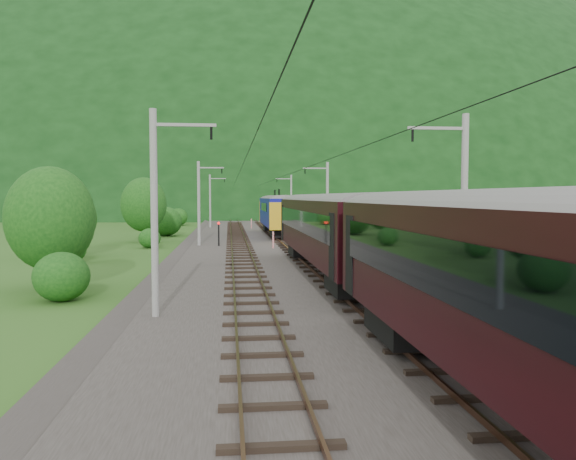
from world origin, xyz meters
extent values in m
plane|color=#284F18|center=(0.00, 0.00, 0.00)|extent=(600.00, 600.00, 0.00)
cube|color=#38332D|center=(0.00, 10.00, 0.15)|extent=(14.00, 220.00, 0.30)
cube|color=brown|center=(-3.12, 10.00, 0.49)|extent=(0.08, 220.00, 0.15)
cube|color=brown|center=(-1.68, 10.00, 0.49)|extent=(0.08, 220.00, 0.15)
cube|color=black|center=(-2.40, 10.00, 0.36)|extent=(2.40, 220.00, 0.12)
cube|color=brown|center=(1.68, 10.00, 0.49)|extent=(0.08, 220.00, 0.15)
cube|color=brown|center=(3.12, 10.00, 0.49)|extent=(0.08, 220.00, 0.15)
cube|color=black|center=(2.40, 10.00, 0.36)|extent=(2.40, 220.00, 0.12)
cylinder|color=gray|center=(-6.20, 0.00, 4.30)|extent=(0.28, 0.28, 8.00)
cube|color=gray|center=(-5.00, 0.00, 7.70)|extent=(2.40, 0.12, 0.12)
cylinder|color=black|center=(-4.00, 0.00, 7.40)|extent=(0.10, 0.10, 0.50)
cylinder|color=gray|center=(-6.20, 32.00, 4.30)|extent=(0.28, 0.28, 8.00)
cube|color=gray|center=(-5.00, 32.00, 7.70)|extent=(2.40, 0.12, 0.12)
cylinder|color=black|center=(-4.00, 32.00, 7.40)|extent=(0.10, 0.10, 0.50)
cylinder|color=gray|center=(-6.20, 64.00, 4.30)|extent=(0.28, 0.28, 8.00)
cube|color=gray|center=(-5.00, 64.00, 7.70)|extent=(2.40, 0.12, 0.12)
cylinder|color=black|center=(-4.00, 64.00, 7.40)|extent=(0.10, 0.10, 0.50)
cylinder|color=gray|center=(-6.20, 96.00, 4.30)|extent=(0.28, 0.28, 8.00)
cube|color=gray|center=(-5.00, 96.00, 7.70)|extent=(2.40, 0.12, 0.12)
cylinder|color=black|center=(-4.00, 96.00, 7.40)|extent=(0.10, 0.10, 0.50)
cylinder|color=gray|center=(-6.20, 128.00, 4.30)|extent=(0.28, 0.28, 8.00)
cube|color=gray|center=(-5.00, 128.00, 7.70)|extent=(2.40, 0.12, 0.12)
cylinder|color=black|center=(-4.00, 128.00, 7.40)|extent=(0.10, 0.10, 0.50)
cylinder|color=gray|center=(6.20, 0.00, 4.30)|extent=(0.28, 0.28, 8.00)
cube|color=gray|center=(5.00, 0.00, 7.70)|extent=(2.40, 0.12, 0.12)
cylinder|color=black|center=(4.00, 0.00, 7.40)|extent=(0.10, 0.10, 0.50)
cylinder|color=gray|center=(6.20, 32.00, 4.30)|extent=(0.28, 0.28, 8.00)
cube|color=gray|center=(5.00, 32.00, 7.70)|extent=(2.40, 0.12, 0.12)
cylinder|color=black|center=(4.00, 32.00, 7.40)|extent=(0.10, 0.10, 0.50)
cylinder|color=gray|center=(6.20, 64.00, 4.30)|extent=(0.28, 0.28, 8.00)
cube|color=gray|center=(5.00, 64.00, 7.70)|extent=(2.40, 0.12, 0.12)
cylinder|color=black|center=(4.00, 64.00, 7.40)|extent=(0.10, 0.10, 0.50)
cylinder|color=gray|center=(6.20, 96.00, 4.30)|extent=(0.28, 0.28, 8.00)
cube|color=gray|center=(5.00, 96.00, 7.70)|extent=(2.40, 0.12, 0.12)
cylinder|color=black|center=(4.00, 96.00, 7.40)|extent=(0.10, 0.10, 0.50)
cylinder|color=gray|center=(6.20, 128.00, 4.30)|extent=(0.28, 0.28, 8.00)
cube|color=gray|center=(5.00, 128.00, 7.70)|extent=(2.40, 0.12, 0.12)
cylinder|color=black|center=(4.00, 128.00, 7.40)|extent=(0.10, 0.10, 0.50)
cylinder|color=black|center=(-2.40, 10.00, 7.10)|extent=(0.03, 198.00, 0.03)
cylinder|color=black|center=(2.40, 10.00, 7.10)|extent=(0.03, 198.00, 0.03)
ellipsoid|color=black|center=(0.00, 260.00, 0.00)|extent=(504.00, 360.00, 244.00)
ellipsoid|color=black|center=(-120.00, 300.00, 0.00)|extent=(336.00, 280.00, 132.00)
cube|color=black|center=(0.83, -13.45, 3.53)|extent=(0.05, 20.73, 1.23)
cube|color=black|center=(2.40, -5.20, 1.05)|extent=(2.36, 3.43, 0.96)
cube|color=black|center=(2.40, 11.19, 3.14)|extent=(3.11, 23.56, 3.21)
cylinder|color=slate|center=(2.40, 11.19, 4.59)|extent=(3.11, 23.44, 3.11)
cube|color=black|center=(0.83, 11.19, 3.53)|extent=(0.05, 20.73, 1.23)
cube|color=black|center=(3.97, 11.19, 3.53)|extent=(0.05, 20.73, 1.23)
cube|color=black|center=(2.40, 2.94, 1.05)|extent=(2.36, 3.43, 0.96)
cube|color=black|center=(2.40, 19.43, 1.05)|extent=(2.36, 3.43, 0.96)
cube|color=#11138A|center=(2.40, 45.46, 3.14)|extent=(3.11, 19.28, 3.21)
cylinder|color=slate|center=(2.40, 45.46, 4.59)|extent=(3.11, 19.18, 3.11)
cube|color=black|center=(0.83, 45.46, 3.53)|extent=(0.05, 16.96, 1.23)
cube|color=black|center=(3.97, 45.46, 3.53)|extent=(0.05, 16.96, 1.23)
cube|color=black|center=(2.40, 38.71, 1.05)|extent=(2.36, 3.43, 0.96)
cube|color=black|center=(2.40, 52.20, 1.05)|extent=(2.36, 3.43, 0.96)
cube|color=gold|center=(2.40, 54.90, 2.93)|extent=(3.17, 0.50, 2.89)
cube|color=gold|center=(2.40, 36.02, 2.93)|extent=(3.17, 0.50, 2.89)
cube|color=black|center=(2.40, 48.46, 5.34)|extent=(0.08, 1.60, 0.96)
cylinder|color=red|center=(-0.07, 60.89, 1.00)|extent=(0.15, 0.15, 1.40)
cylinder|color=red|center=(0.62, 28.39, 1.05)|extent=(0.16, 0.16, 1.50)
cylinder|color=black|center=(-4.32, 31.14, 1.35)|extent=(0.15, 0.15, 2.10)
sphere|color=red|center=(-4.32, 31.14, 2.45)|extent=(0.25, 0.25, 0.25)
ellipsoid|color=#134412|center=(-11.23, 5.27, 1.18)|extent=(2.61, 2.61, 2.35)
ellipsoid|color=#134412|center=(-15.14, 21.50, 0.96)|extent=(2.13, 2.13, 1.91)
ellipsoid|color=#134412|center=(-10.98, 32.99, 0.95)|extent=(2.12, 2.12, 1.91)
ellipsoid|color=#134412|center=(-11.28, 49.60, 1.83)|extent=(4.07, 4.07, 3.66)
ellipsoid|color=#134412|center=(-13.61, 63.52, 1.63)|extent=(3.62, 3.62, 3.26)
ellipsoid|color=#134412|center=(-12.04, 75.26, 1.48)|extent=(3.30, 3.30, 2.97)
ellipsoid|color=#134412|center=(-10.21, 91.76, 1.69)|extent=(3.75, 3.75, 3.37)
cylinder|color=black|center=(-12.69, 8.59, 1.78)|extent=(0.24, 0.24, 3.55)
ellipsoid|color=#134412|center=(-12.69, 8.59, 3.81)|extent=(4.57, 4.57, 5.48)
cylinder|color=black|center=(-16.17, 25.91, 1.47)|extent=(0.24, 0.24, 2.94)
ellipsoid|color=#134412|center=(-16.17, 25.91, 3.15)|extent=(3.78, 3.78, 4.54)
cylinder|color=black|center=(-12.56, 40.26, 1.91)|extent=(0.24, 0.24, 3.83)
ellipsoid|color=#134412|center=(-12.56, 40.26, 4.10)|extent=(4.92, 4.92, 5.90)
cylinder|color=black|center=(-14.34, 62.74, 1.28)|extent=(0.24, 0.24, 2.56)
ellipsoid|color=#134412|center=(-14.34, 62.74, 2.75)|extent=(3.30, 3.30, 3.96)
ellipsoid|color=#134412|center=(11.86, 8.75, 1.45)|extent=(3.22, 3.22, 2.89)
ellipsoid|color=#134412|center=(10.79, 31.04, 1.26)|extent=(2.79, 2.79, 2.51)
ellipsoid|color=#134412|center=(9.92, 43.16, 1.46)|extent=(3.26, 3.26, 2.93)
ellipsoid|color=#134412|center=(11.59, 62.79, 1.16)|extent=(2.58, 2.58, 2.32)
camera|label=1|loc=(-3.33, -21.99, 4.95)|focal=35.00mm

